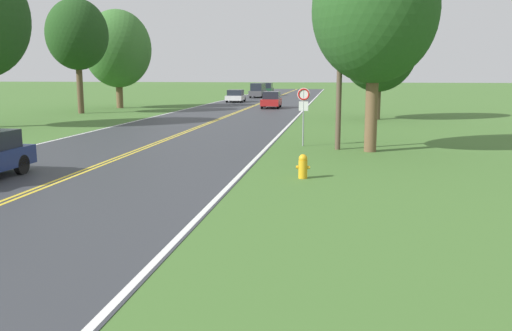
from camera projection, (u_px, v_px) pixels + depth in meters
fire_hydrant at (303, 166)px, 17.83m from camera, size 0.46×0.30×0.81m
traffic_sign at (304, 102)px, 25.39m from camera, size 0.60×0.10×2.75m
utility_pole_midground at (340, 66)px, 24.01m from camera, size 1.80×0.24×7.22m
tree_left_verge at (118, 49)px, 52.66m from camera, size 6.50×6.50×9.49m
tree_behind_sign at (77, 35)px, 45.40m from camera, size 5.15×5.15×9.59m
tree_mid_treeline at (375, 11)px, 22.95m from camera, size 5.36×5.36×9.16m
tree_far_back at (379, 47)px, 39.56m from camera, size 5.71×5.71×8.61m
car_red_sedan_mid_near at (271, 100)px, 53.17m from camera, size 1.83×3.96×1.63m
car_white_sedan_mid_far at (236, 96)px, 64.17m from camera, size 2.07×4.32×1.45m
car_dark_grey_van_receding at (258, 90)px, 75.84m from camera, size 1.96×4.82×2.00m
car_dark_green_suv_distant at (266, 89)px, 82.66m from camera, size 2.04×4.36×1.93m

